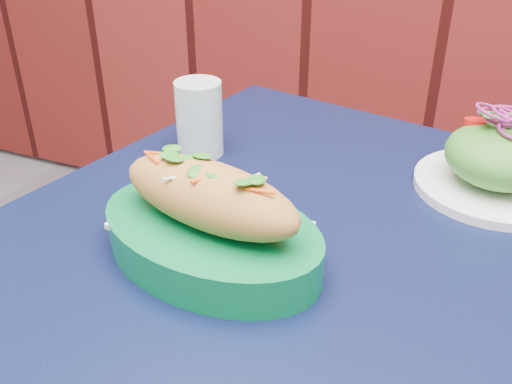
% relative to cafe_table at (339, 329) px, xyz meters
% --- Properties ---
extents(cafe_table, '(0.95, 0.95, 0.75)m').
position_rel_cafe_table_xyz_m(cafe_table, '(0.00, 0.00, 0.00)').
color(cafe_table, black).
rests_on(cafe_table, ground).
extents(banh_mi_basket, '(0.28, 0.21, 0.12)m').
position_rel_cafe_table_xyz_m(banh_mi_basket, '(-0.14, -0.04, 0.13)').
color(banh_mi_basket, '#076E36').
rests_on(banh_mi_basket, cafe_table).
extents(salad_plate, '(0.20, 0.20, 0.11)m').
position_rel_cafe_table_xyz_m(salad_plate, '(0.13, 0.23, 0.13)').
color(salad_plate, white).
rests_on(salad_plate, cafe_table).
extents(water_glass, '(0.07, 0.07, 0.11)m').
position_rel_cafe_table_xyz_m(water_glass, '(-0.26, 0.18, 0.14)').
color(water_glass, silver).
rests_on(water_glass, cafe_table).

